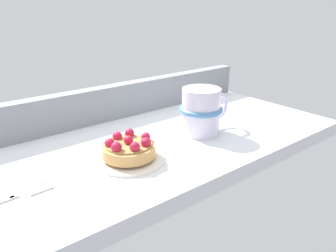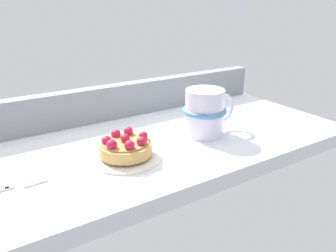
% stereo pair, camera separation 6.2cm
% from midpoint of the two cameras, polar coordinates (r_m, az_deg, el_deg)
% --- Properties ---
extents(ground_plane, '(0.89, 0.36, 0.03)m').
position_cam_midpoint_polar(ground_plane, '(0.64, -3.36, -4.60)').
color(ground_plane, silver).
extents(window_rail_back, '(0.87, 0.03, 0.08)m').
position_cam_midpoint_polar(window_rail_back, '(0.76, -9.56, 3.60)').
color(window_rail_back, gray).
rests_on(window_rail_back, ground_plane).
extents(dessert_plate, '(0.12, 0.12, 0.01)m').
position_cam_midpoint_polar(dessert_plate, '(0.58, -4.12, -5.20)').
color(dessert_plate, silver).
rests_on(dessert_plate, ground_plane).
extents(raspberry_tart, '(0.09, 0.09, 0.04)m').
position_cam_midpoint_polar(raspberry_tart, '(0.58, -4.18, -3.50)').
color(raspberry_tart, tan).
rests_on(raspberry_tart, dessert_plate).
extents(coffee_mug, '(0.12, 0.09, 0.09)m').
position_cam_midpoint_polar(coffee_mug, '(0.68, 8.97, 2.32)').
color(coffee_mug, silver).
rests_on(coffee_mug, ground_plane).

